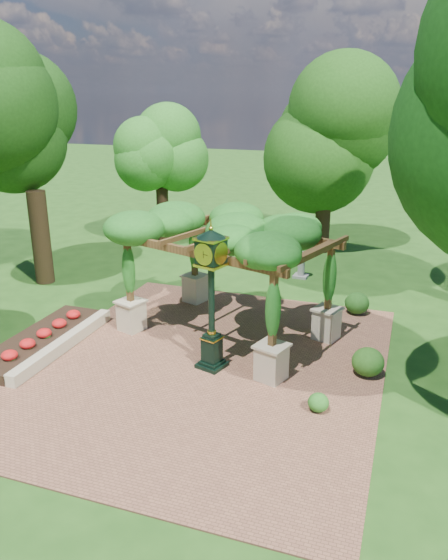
% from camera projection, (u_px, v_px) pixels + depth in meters
% --- Properties ---
extents(ground, '(120.00, 120.00, 0.00)m').
position_uv_depth(ground, '(194.00, 382.00, 15.19)').
color(ground, '#1E4714').
rests_on(ground, ground).
extents(brick_plaza, '(10.00, 12.00, 0.04)m').
position_uv_depth(brick_plaza, '(207.00, 365.00, 16.08)').
color(brick_plaza, brown).
rests_on(brick_plaza, ground).
extents(border_wall, '(0.35, 5.00, 0.40)m').
position_uv_depth(border_wall, '(64.00, 344.00, 17.01)').
color(border_wall, '#C6B793').
rests_on(border_wall, ground).
extents(flower_bed, '(1.50, 5.00, 0.36)m').
position_uv_depth(flower_bed, '(40.00, 341.00, 17.29)').
color(flower_bed, red).
rests_on(flower_bed, ground).
extents(pedestal_clock, '(1.03, 1.03, 4.22)m').
position_uv_depth(pedestal_clock, '(211.00, 287.00, 15.16)').
color(pedestal_clock, black).
rests_on(pedestal_clock, brick_plaza).
extents(pergola, '(7.34, 5.77, 4.05)m').
position_uv_depth(pergola, '(227.00, 238.00, 17.05)').
color(pergola, beige).
rests_on(pergola, brick_plaza).
extents(sundial, '(0.64, 0.64, 1.10)m').
position_uv_depth(sundial, '(301.00, 267.00, 23.57)').
color(sundial, gray).
rests_on(sundial, ground).
extents(shrub_front, '(0.66, 0.66, 0.48)m').
position_uv_depth(shrub_front, '(318.00, 402.00, 13.70)').
color(shrub_front, '#24621C').
rests_on(shrub_front, brick_plaza).
extents(shrub_mid, '(0.94, 0.94, 0.82)m').
position_uv_depth(shrub_mid, '(368.00, 362.00, 15.38)').
color(shrub_mid, '#275818').
rests_on(shrub_mid, brick_plaza).
extents(shrub_back, '(0.89, 0.89, 0.78)m').
position_uv_depth(shrub_back, '(357.00, 303.00, 19.67)').
color(shrub_back, '#235618').
rests_on(shrub_back, brick_plaza).
extents(tree_west_near, '(4.85, 4.85, 10.00)m').
position_uv_depth(tree_west_near, '(26.00, 113.00, 20.90)').
color(tree_west_near, '#302213').
rests_on(tree_west_near, ground).
extents(tree_west_far, '(3.14, 3.14, 7.53)m').
position_uv_depth(tree_west_far, '(160.00, 144.00, 27.55)').
color(tree_west_far, black).
rests_on(tree_west_far, ground).
extents(tree_north, '(5.15, 5.15, 8.11)m').
position_uv_depth(tree_north, '(328.00, 138.00, 25.69)').
color(tree_north, '#372516').
rests_on(tree_north, ground).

